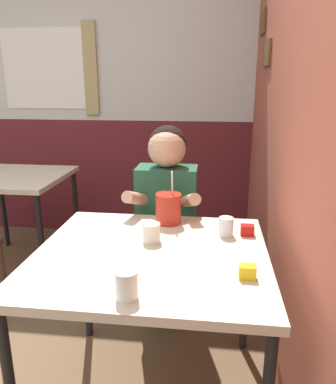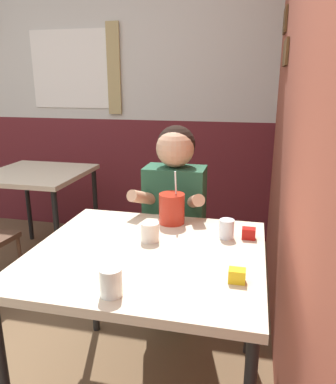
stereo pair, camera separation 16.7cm
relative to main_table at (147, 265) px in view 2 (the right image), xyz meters
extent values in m
cube|color=#9E4C38|center=(0.61, 0.83, 0.66)|extent=(0.06, 4.30, 2.70)
cube|color=brown|center=(0.57, 1.61, 1.17)|extent=(0.02, 0.23, 0.17)
cube|color=brown|center=(0.57, 1.26, 0.93)|extent=(0.02, 0.29, 0.16)
cube|color=silver|center=(-0.90, 2.01, 1.21)|extent=(5.97, 0.06, 1.60)
cube|color=maroon|center=(-0.90, 2.01, -0.14)|extent=(5.97, 0.06, 1.10)
cube|color=white|center=(-1.30, 1.97, 0.86)|extent=(0.76, 0.01, 0.69)
cube|color=tan|center=(-0.86, 1.96, 0.86)|extent=(0.12, 0.02, 0.79)
cube|color=beige|center=(0.00, 0.00, 0.05)|extent=(0.97, 0.89, 0.04)
cylinder|color=black|center=(-0.45, -0.41, -0.33)|extent=(0.04, 0.04, 0.72)
cylinder|color=black|center=(-0.45, 0.41, -0.33)|extent=(0.04, 0.04, 0.72)
cylinder|color=black|center=(0.45, 0.41, -0.33)|extent=(0.04, 0.04, 0.72)
cube|color=beige|center=(-1.26, 1.20, 0.05)|extent=(0.75, 0.76, 0.04)
cylinder|color=black|center=(-0.92, 0.86, -0.33)|extent=(0.04, 0.04, 0.72)
cylinder|color=black|center=(-1.60, 1.54, -0.33)|extent=(0.04, 0.04, 0.72)
cylinder|color=black|center=(-0.92, 1.54, -0.33)|extent=(0.04, 0.04, 0.72)
cylinder|color=#4C3323|center=(-1.13, 0.70, -0.48)|extent=(0.03, 0.03, 0.42)
cube|color=#235138|center=(-0.01, 0.62, -0.46)|extent=(0.31, 0.20, 0.45)
cube|color=#235138|center=(-0.01, 0.62, 0.03)|extent=(0.34, 0.20, 0.53)
sphere|color=black|center=(-0.01, 0.64, 0.41)|extent=(0.22, 0.22, 0.22)
sphere|color=tan|center=(-0.01, 0.62, 0.40)|extent=(0.21, 0.21, 0.21)
cylinder|color=tan|center=(-0.15, 0.48, 0.14)|extent=(0.14, 0.27, 0.15)
cylinder|color=tan|center=(0.13, 0.48, 0.14)|extent=(0.14, 0.27, 0.15)
cylinder|color=#B22819|center=(0.03, 0.34, 0.14)|extent=(0.13, 0.13, 0.15)
cylinder|color=white|center=(0.05, 0.34, 0.27)|extent=(0.01, 0.04, 0.14)
cylinder|color=silver|center=(0.31, 0.22, 0.11)|extent=(0.07, 0.07, 0.09)
cylinder|color=silver|center=(-0.02, -0.35, 0.11)|extent=(0.08, 0.08, 0.10)
cylinder|color=silver|center=(-0.02, 0.10, 0.11)|extent=(0.08, 0.08, 0.09)
cube|color=#B7140F|center=(0.41, 0.23, 0.09)|extent=(0.06, 0.04, 0.05)
cube|color=yellow|center=(0.38, -0.17, 0.09)|extent=(0.06, 0.04, 0.05)
camera|label=1|loc=(0.24, -1.41, 0.75)|focal=35.00mm
camera|label=2|loc=(0.41, -1.38, 0.75)|focal=35.00mm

